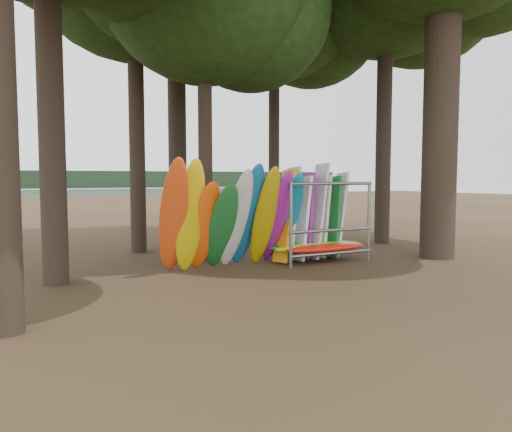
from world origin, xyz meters
name	(u,v)px	position (x,y,z in m)	size (l,w,h in m)	color
ground	(304,277)	(0.00, 0.00, 0.00)	(120.00, 120.00, 0.00)	#47331E
lake	(53,196)	(0.00, 60.00, 0.00)	(160.00, 160.00, 0.00)	gray
far_shore	(30,180)	(0.00, 110.00, 2.00)	(160.00, 4.00, 4.00)	black
kayak_row	(235,219)	(-1.01, 1.76, 1.32)	(4.26, 1.90, 3.03)	#E84916
storage_rack	(316,224)	(1.64, 1.90, 1.07)	(2.97, 1.53, 2.86)	gray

